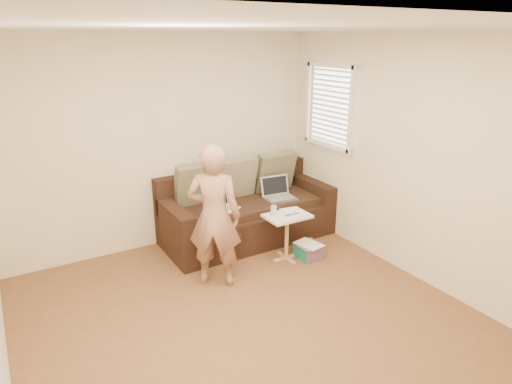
# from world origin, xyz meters

# --- Properties ---
(floor) EXTENTS (4.50, 4.50, 0.00)m
(floor) POSITION_xyz_m (0.00, 0.00, 0.00)
(floor) COLOR brown
(floor) RESTS_ON ground
(ceiling) EXTENTS (4.50, 4.50, 0.00)m
(ceiling) POSITION_xyz_m (0.00, 0.00, 2.60)
(ceiling) COLOR white
(ceiling) RESTS_ON wall_back
(wall_back) EXTENTS (4.00, 0.00, 4.00)m
(wall_back) POSITION_xyz_m (0.00, 2.25, 1.30)
(wall_back) COLOR beige
(wall_back) RESTS_ON ground
(wall_right) EXTENTS (0.00, 4.50, 4.50)m
(wall_right) POSITION_xyz_m (2.00, 0.00, 1.30)
(wall_right) COLOR beige
(wall_right) RESTS_ON ground
(window_blinds) EXTENTS (0.12, 0.88, 1.08)m
(window_blinds) POSITION_xyz_m (1.95, 1.50, 1.70)
(window_blinds) COLOR white
(window_blinds) RESTS_ON wall_right
(sofa) EXTENTS (2.20, 0.95, 0.85)m
(sofa) POSITION_xyz_m (0.90, 1.77, 0.42)
(sofa) COLOR black
(sofa) RESTS_ON ground
(pillow_left) EXTENTS (0.55, 0.29, 0.57)m
(pillow_left) POSITION_xyz_m (0.30, 2.01, 0.79)
(pillow_left) COLOR #565841
(pillow_left) RESTS_ON sofa
(pillow_mid) EXTENTS (0.55, 0.27, 0.57)m
(pillow_mid) POSITION_xyz_m (0.85, 2.00, 0.79)
(pillow_mid) COLOR #767154
(pillow_mid) RESTS_ON sofa
(pillow_right) EXTENTS (0.55, 0.28, 0.57)m
(pillow_right) POSITION_xyz_m (1.45, 1.98, 0.79)
(pillow_right) COLOR #565841
(pillow_right) RESTS_ON sofa
(laptop_silver) EXTENTS (0.43, 0.33, 0.27)m
(laptop_silver) POSITION_xyz_m (1.31, 1.62, 0.52)
(laptop_silver) COLOR #B7BABC
(laptop_silver) RESTS_ON sofa
(laptop_white) EXTENTS (0.36, 0.32, 0.21)m
(laptop_white) POSITION_xyz_m (0.54, 1.65, 0.52)
(laptop_white) COLOR white
(laptop_white) RESTS_ON sofa
(person) EXTENTS (0.68, 0.65, 1.55)m
(person) POSITION_xyz_m (0.04, 0.98, 0.77)
(person) COLOR #A06B57
(person) RESTS_ON ground
(side_table) EXTENTS (0.52, 0.36, 0.57)m
(side_table) POSITION_xyz_m (1.01, 1.04, 0.28)
(side_table) COLOR silver
(side_table) RESTS_ON ground
(drinking_glass) EXTENTS (0.07, 0.07, 0.12)m
(drinking_glass) POSITION_xyz_m (0.86, 1.10, 0.63)
(drinking_glass) COLOR silver
(drinking_glass) RESTS_ON side_table
(scissors) EXTENTS (0.19, 0.12, 0.02)m
(scissors) POSITION_xyz_m (1.06, 1.01, 0.57)
(scissors) COLOR silver
(scissors) RESTS_ON side_table
(paper_on_table) EXTENTS (0.25, 0.33, 0.00)m
(paper_on_table) POSITION_xyz_m (1.12, 1.08, 0.57)
(paper_on_table) COLOR white
(paper_on_table) RESTS_ON side_table
(striped_box) EXTENTS (0.29, 0.29, 0.18)m
(striped_box) POSITION_xyz_m (1.25, 0.92, 0.09)
(striped_box) COLOR #C51D7B
(striped_box) RESTS_ON ground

